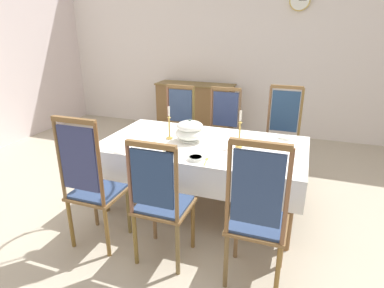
{
  "coord_description": "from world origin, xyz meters",
  "views": [
    {
      "loc": [
        0.97,
        -2.85,
        1.91
      ],
      "look_at": [
        -0.09,
        0.08,
        0.75
      ],
      "focal_mm": 30.01,
      "sensor_mm": 36.0,
      "label": 1
    }
  ],
  "objects_px": {
    "chair_north_a": "(177,125)",
    "dining_table": "(203,150)",
    "bowl_far_left": "(285,137)",
    "chair_north_b": "(222,130)",
    "sideboard": "(195,108)",
    "bowl_near_left": "(172,153)",
    "spoon_secondary": "(206,160)",
    "chair_south_c": "(257,215)",
    "chair_north_c": "(282,134)",
    "chair_south_b": "(161,200)",
    "chair_south_a": "(91,183)",
    "soup_tureen": "(190,131)",
    "mounted_clock": "(300,0)",
    "candlestick_west": "(169,126)",
    "candlestick_east": "(240,133)",
    "bowl_near_right": "(196,158)",
    "spoon_primary": "(163,153)"
  },
  "relations": [
    {
      "from": "chair_north_c",
      "to": "bowl_near_left",
      "type": "height_order",
      "value": "chair_north_c"
    },
    {
      "from": "chair_north_c",
      "to": "candlestick_west",
      "type": "bearing_deg",
      "value": 41.37
    },
    {
      "from": "chair_north_b",
      "to": "chair_north_c",
      "type": "relative_size",
      "value": 0.94
    },
    {
      "from": "chair_south_a",
      "to": "soup_tureen",
      "type": "distance_m",
      "value": 1.15
    },
    {
      "from": "chair_north_c",
      "to": "spoon_secondary",
      "type": "distance_m",
      "value": 1.53
    },
    {
      "from": "chair_north_c",
      "to": "soup_tureen",
      "type": "relative_size",
      "value": 3.87
    },
    {
      "from": "chair_north_b",
      "to": "candlestick_east",
      "type": "xyz_separation_m",
      "value": [
        0.42,
        -0.98,
        0.31
      ]
    },
    {
      "from": "chair_north_a",
      "to": "sideboard",
      "type": "bearing_deg",
      "value": -79.69
    },
    {
      "from": "bowl_near_right",
      "to": "spoon_primary",
      "type": "relative_size",
      "value": 0.8
    },
    {
      "from": "soup_tureen",
      "to": "bowl_near_left",
      "type": "xyz_separation_m",
      "value": [
        -0.03,
        -0.43,
        -0.1
      ]
    },
    {
      "from": "chair_north_a",
      "to": "chair_south_c",
      "type": "height_order",
      "value": "chair_south_c"
    },
    {
      "from": "chair_south_a",
      "to": "soup_tureen",
      "type": "relative_size",
      "value": 3.98
    },
    {
      "from": "chair_south_b",
      "to": "mounted_clock",
      "type": "distance_m",
      "value": 4.19
    },
    {
      "from": "dining_table",
      "to": "chair_north_c",
      "type": "height_order",
      "value": "chair_north_c"
    },
    {
      "from": "chair_north_b",
      "to": "sideboard",
      "type": "xyz_separation_m",
      "value": [
        -0.94,
        1.56,
        -0.14
      ]
    },
    {
      "from": "candlestick_east",
      "to": "mounted_clock",
      "type": "bearing_deg",
      "value": 83.64
    },
    {
      "from": "bowl_near_right",
      "to": "sideboard",
      "type": "height_order",
      "value": "sideboard"
    },
    {
      "from": "spoon_primary",
      "to": "bowl_near_left",
      "type": "bearing_deg",
      "value": -2.85
    },
    {
      "from": "dining_table",
      "to": "sideboard",
      "type": "xyz_separation_m",
      "value": [
        -0.98,
        2.54,
        -0.22
      ]
    },
    {
      "from": "spoon_primary",
      "to": "bowl_far_left",
      "type": "bearing_deg",
      "value": 49.28
    },
    {
      "from": "chair_south_c",
      "to": "chair_north_c",
      "type": "xyz_separation_m",
      "value": [
        0.0,
        1.97,
        -0.01
      ]
    },
    {
      "from": "chair_north_a",
      "to": "spoon_secondary",
      "type": "bearing_deg",
      "value": 121.59
    },
    {
      "from": "chair_north_c",
      "to": "chair_south_b",
      "type": "bearing_deg",
      "value": 68.49
    },
    {
      "from": "spoon_secondary",
      "to": "mounted_clock",
      "type": "bearing_deg",
      "value": 73.22
    },
    {
      "from": "candlestick_east",
      "to": "soup_tureen",
      "type": "bearing_deg",
      "value": -180.0
    },
    {
      "from": "spoon_primary",
      "to": "candlestick_west",
      "type": "bearing_deg",
      "value": 116.5
    },
    {
      "from": "soup_tureen",
      "to": "spoon_primary",
      "type": "bearing_deg",
      "value": -107.58
    },
    {
      "from": "chair_south_c",
      "to": "candlestick_west",
      "type": "relative_size",
      "value": 3.42
    },
    {
      "from": "chair_north_b",
      "to": "sideboard",
      "type": "relative_size",
      "value": 0.79
    },
    {
      "from": "chair_south_b",
      "to": "mounted_clock",
      "type": "bearing_deg",
      "value": 78.96
    },
    {
      "from": "bowl_near_left",
      "to": "spoon_secondary",
      "type": "relative_size",
      "value": 0.87
    },
    {
      "from": "soup_tureen",
      "to": "bowl_near_right",
      "type": "relative_size",
      "value": 2.21
    },
    {
      "from": "soup_tureen",
      "to": "bowl_near_left",
      "type": "distance_m",
      "value": 0.44
    },
    {
      "from": "bowl_near_left",
      "to": "sideboard",
      "type": "relative_size",
      "value": 0.11
    },
    {
      "from": "chair_north_b",
      "to": "mounted_clock",
      "type": "height_order",
      "value": "mounted_clock"
    },
    {
      "from": "chair_north_a",
      "to": "sideboard",
      "type": "distance_m",
      "value": 1.59
    },
    {
      "from": "bowl_far_left",
      "to": "chair_north_b",
      "type": "bearing_deg",
      "value": 147.0
    },
    {
      "from": "bowl_near_left",
      "to": "spoon_primary",
      "type": "distance_m",
      "value": 0.11
    },
    {
      "from": "chair_south_c",
      "to": "candlestick_east",
      "type": "xyz_separation_m",
      "value": [
        -0.35,
        0.99,
        0.28
      ]
    },
    {
      "from": "chair_north_a",
      "to": "chair_south_c",
      "type": "relative_size",
      "value": 0.92
    },
    {
      "from": "dining_table",
      "to": "spoon_primary",
      "type": "bearing_deg",
      "value": -124.21
    },
    {
      "from": "chair_north_a",
      "to": "chair_south_a",
      "type": "bearing_deg",
      "value": 90.0
    },
    {
      "from": "chair_north_a",
      "to": "chair_north_c",
      "type": "bearing_deg",
      "value": -179.81
    },
    {
      "from": "dining_table",
      "to": "spoon_secondary",
      "type": "xyz_separation_m",
      "value": [
        0.18,
        -0.43,
        0.08
      ]
    },
    {
      "from": "chair_south_b",
      "to": "soup_tureen",
      "type": "height_order",
      "value": "chair_south_b"
    },
    {
      "from": "bowl_near_left",
      "to": "sideboard",
      "type": "height_order",
      "value": "sideboard"
    },
    {
      "from": "chair_south_a",
      "to": "mounted_clock",
      "type": "bearing_deg",
      "value": 69.79
    },
    {
      "from": "chair_north_a",
      "to": "dining_table",
      "type": "bearing_deg",
      "value": 125.31
    },
    {
      "from": "chair_north_c",
      "to": "bowl_near_left",
      "type": "bearing_deg",
      "value": 57.34
    },
    {
      "from": "chair_south_c",
      "to": "chair_north_c",
      "type": "bearing_deg",
      "value": 90.0
    }
  ]
}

